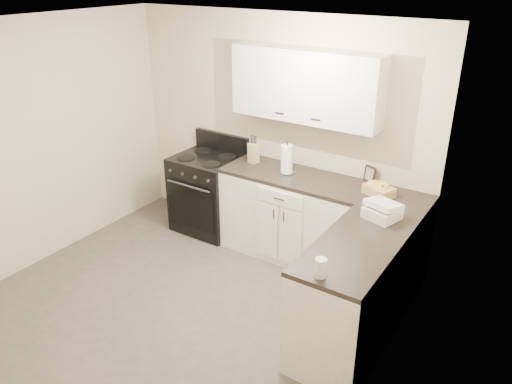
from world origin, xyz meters
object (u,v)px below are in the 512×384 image
Objects in this scene: knife_block at (254,153)px; paper_towel at (287,159)px; stove at (208,193)px; wicker_basket at (379,191)px; countertop_grill at (382,213)px.

knife_block is 0.46m from paper_towel.
stove is 3.33× the size of wicker_basket.
paper_towel is 1.12× the size of wicker_basket.
knife_block reaches higher than countertop_grill.
paper_towel reaches higher than knife_block.
wicker_basket is at bearing 130.55° from countertop_grill.
paper_towel is (1.03, 0.03, 0.63)m from stove.
paper_towel is 1.16× the size of countertop_grill.
paper_towel is 1.27m from countertop_grill.
paper_towel reaches higher than countertop_grill.
paper_towel is at bearing 1.94° from stove.
stove is 2.97× the size of paper_towel.
wicker_basket is 1.03× the size of countertop_grill.
knife_block is at bearing -179.96° from countertop_grill.
knife_block is 0.81× the size of wicker_basket.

